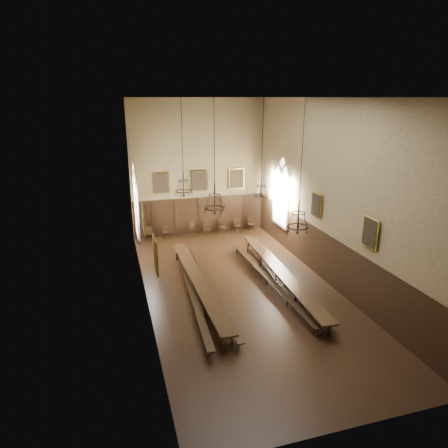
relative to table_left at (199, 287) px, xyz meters
name	(u,v)px	position (x,y,z in m)	size (l,w,h in m)	color
floor	(241,290)	(2.07, -0.16, -0.40)	(9.00, 18.00, 0.02)	black
ceiling	(243,97)	(2.07, -0.16, 8.62)	(9.00, 18.00, 0.02)	black
wall_back	(199,168)	(2.07, 8.85, 4.11)	(9.00, 0.02, 9.00)	#857552
wall_front	(357,287)	(2.07, -9.17, 4.11)	(9.00, 0.02, 9.00)	#857552
wall_left	(141,208)	(-2.44, -0.16, 4.11)	(0.02, 18.00, 9.00)	#857552
wall_right	(330,194)	(6.58, -0.16, 4.11)	(0.02, 18.00, 9.00)	#857552
wainscot_panelling	(241,266)	(2.07, -0.16, 0.86)	(9.00, 18.00, 2.50)	black
table_left	(199,287)	(0.00, 0.00, 0.00)	(0.82, 9.90, 0.77)	black
table_right	(280,278)	(4.14, -0.18, 0.02)	(1.12, 10.36, 0.81)	black
bench_left_outer	(191,289)	(-0.38, -0.01, -0.09)	(0.95, 10.48, 0.47)	black
bench_left_inner	(211,288)	(0.58, -0.13, -0.11)	(0.49, 9.77, 0.44)	black
bench_right_inner	(267,280)	(3.51, 0.01, -0.10)	(0.58, 9.88, 0.44)	black
bench_right_outer	(287,278)	(4.60, -0.05, -0.11)	(0.72, 9.60, 0.43)	black
chair_0	(150,236)	(-1.43, 8.33, -0.12)	(0.43, 0.43, 0.88)	black
chair_1	(166,235)	(-0.34, 8.35, -0.12)	(0.43, 0.43, 0.86)	black
chair_3	(193,231)	(1.50, 8.41, -0.10)	(0.51, 0.51, 0.96)	black
chair_4	(207,230)	(2.46, 8.36, -0.10)	(0.49, 0.49, 0.96)	black
chair_5	(221,229)	(3.49, 8.35, -0.08)	(0.57, 0.57, 1.02)	black
chair_6	(237,228)	(4.63, 8.35, -0.12)	(0.41, 0.41, 0.88)	black
chair_7	(251,226)	(5.68, 8.40, -0.10)	(0.43, 0.43, 0.93)	black
chandelier_back_left	(184,185)	(-0.09, 2.64, 4.39)	(0.85, 0.85, 4.68)	black
chandelier_back_right	(261,188)	(3.86, 2.06, 4.10)	(0.78, 0.78, 5.02)	black
chandelier_front_left	(215,201)	(0.22, -2.31, 4.78)	(0.80, 0.80, 4.27)	black
chandelier_front_right	(298,219)	(3.75, -2.51, 3.79)	(0.91, 0.91, 5.32)	black
portrait_back_0	(160,183)	(-0.53, 8.72, 3.31)	(1.10, 0.12, 1.40)	#B5952B
portrait_back_1	(199,181)	(2.07, 8.72, 3.31)	(1.10, 0.12, 1.40)	#B5952B
portrait_back_2	(236,179)	(4.67, 8.72, 3.31)	(1.10, 0.12, 1.40)	#B5952B
portrait_left_0	(144,219)	(-2.31, 0.84, 3.31)	(0.12, 1.00, 1.30)	#B5952B
portrait_left_1	(155,255)	(-2.31, -3.66, 3.31)	(0.12, 1.00, 1.30)	#B5952B
portrait_right_0	(316,205)	(6.45, 0.84, 3.31)	(0.12, 1.00, 1.30)	#B5952B
portrait_right_1	(370,233)	(6.45, -3.66, 3.31)	(0.12, 1.00, 1.30)	#B5952B
window_right	(281,192)	(6.50, 5.34, 3.01)	(0.20, 2.20, 4.60)	white
window_left	(136,202)	(-2.36, 5.34, 3.01)	(0.20, 2.20, 4.60)	white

